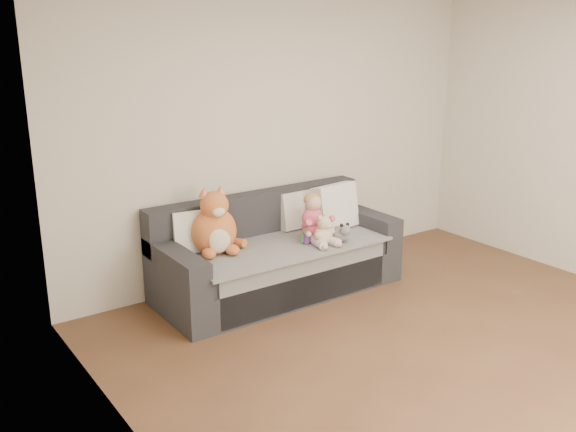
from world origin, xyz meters
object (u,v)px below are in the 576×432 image
object	(u,v)px
sippy_cup	(307,236)
teddy_bear	(324,232)
sofa	(276,258)
toddler	(314,221)
plush_cat	(215,227)

from	to	relation	value
sippy_cup	teddy_bear	bearing A→B (deg)	-48.12
teddy_bear	sippy_cup	xyz separation A→B (m)	(-0.10, 0.11, -0.05)
sofa	sippy_cup	world-z (taller)	sofa
sofa	teddy_bear	size ratio (longest dim) A/B	7.75
teddy_bear	sippy_cup	distance (m)	0.16
teddy_bear	sippy_cup	world-z (taller)	teddy_bear
toddler	plush_cat	size ratio (longest dim) A/B	0.73
sippy_cup	sofa	bearing A→B (deg)	129.57
toddler	teddy_bear	size ratio (longest dim) A/B	1.56
toddler	teddy_bear	world-z (taller)	toddler
sofa	sippy_cup	distance (m)	0.36
plush_cat	sippy_cup	size ratio (longest dim) A/B	4.72
sofa	teddy_bear	world-z (taller)	sofa
sofa	toddler	size ratio (longest dim) A/B	4.98
plush_cat	teddy_bear	world-z (taller)	plush_cat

